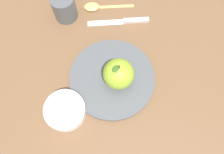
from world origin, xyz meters
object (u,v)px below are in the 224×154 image
apple (119,74)px  knife (124,21)px  side_bowl (65,110)px  dinner_plate (112,78)px  cup (64,6)px  spoon (97,7)px

apple → knife: bearing=-134.7°
knife → side_bowl: bearing=21.8°
dinner_plate → apple: (-0.01, 0.01, 0.05)m
side_bowl → dinner_plate: bearing=178.5°
cup → spoon: bearing=158.5°
dinner_plate → side_bowl: bearing=-1.5°
apple → spoon: (-0.10, -0.23, -0.05)m
cup → side_bowl: bearing=55.1°
knife → spoon: (0.03, -0.09, 0.00)m
side_bowl → knife: bearing=-158.2°
cup → dinner_plate: bearing=85.0°
apple → side_bowl: size_ratio=0.91×
knife → spoon: spoon is taller
dinner_plate → spoon: bearing=-117.4°
dinner_plate → cup: bearing=-95.0°
dinner_plate → spoon: 0.25m
dinner_plate → knife: (-0.15, -0.12, -0.01)m
apple → side_bowl: apple is taller
apple → side_bowl: bearing=-6.3°
knife → spoon: 0.10m
cup → knife: bearing=133.7°
spoon → side_bowl: bearing=38.9°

